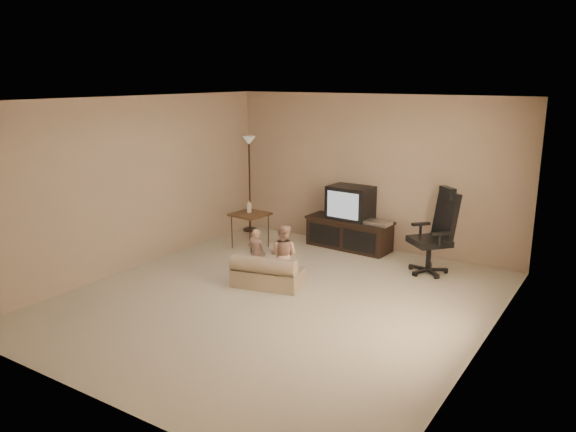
# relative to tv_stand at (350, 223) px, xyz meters

# --- Properties ---
(floor) EXTENTS (5.50, 5.50, 0.00)m
(floor) POSITION_rel_tv_stand_xyz_m (0.25, -2.49, -0.43)
(floor) COLOR beige
(floor) RESTS_ON ground
(room_shell) EXTENTS (5.50, 5.50, 5.50)m
(room_shell) POSITION_rel_tv_stand_xyz_m (0.25, -2.49, 1.09)
(room_shell) COLOR silver
(room_shell) RESTS_ON floor
(tv_stand) EXTENTS (1.47, 0.62, 1.04)m
(tv_stand) POSITION_rel_tv_stand_xyz_m (0.00, 0.00, 0.00)
(tv_stand) COLOR black
(tv_stand) RESTS_ON floor
(office_chair) EXTENTS (0.81, 0.81, 1.25)m
(office_chair) POSITION_rel_tv_stand_xyz_m (1.56, -0.43, 0.02)
(office_chair) COLOR black
(office_chair) RESTS_ON floor
(side_table) EXTENTS (0.58, 0.58, 0.80)m
(side_table) POSITION_rel_tv_stand_xyz_m (-1.38, -0.88, 0.14)
(side_table) COLOR brown
(side_table) RESTS_ON floor
(floor_lamp) EXTENTS (0.27, 0.27, 1.73)m
(floor_lamp) POSITION_rel_tv_stand_xyz_m (-2.02, -0.02, 0.83)
(floor_lamp) COLOR black
(floor_lamp) RESTS_ON floor
(child_sofa) EXTENTS (1.01, 0.71, 0.45)m
(child_sofa) POSITION_rel_tv_stand_xyz_m (-0.14, -2.19, -0.25)
(child_sofa) COLOR tan
(child_sofa) RESTS_ON floor
(toddler_left) EXTENTS (0.29, 0.22, 0.72)m
(toddler_left) POSITION_rel_tv_stand_xyz_m (-0.45, -1.99, -0.07)
(toddler_left) COLOR tan
(toddler_left) RESTS_ON floor
(toddler_right) EXTENTS (0.44, 0.29, 0.84)m
(toddler_right) POSITION_rel_tv_stand_xyz_m (-0.01, -1.99, -0.01)
(toddler_right) COLOR tan
(toddler_right) RESTS_ON floor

